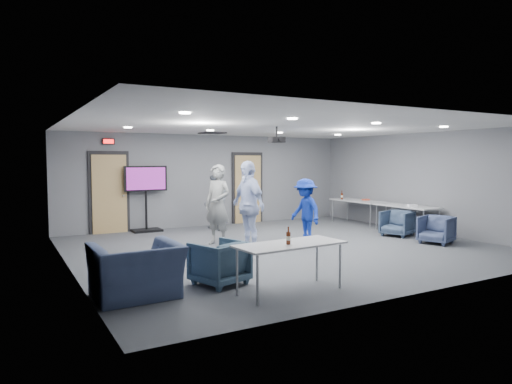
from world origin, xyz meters
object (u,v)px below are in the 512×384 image
chair_right_c (436,230)px  bottle_right (342,196)px  person_d (305,210)px  table_front_left (290,247)px  person_b (216,202)px  chair_front_a (219,263)px  person_a (218,205)px  tv_stand (146,194)px  chair_right_b (397,223)px  table_right_a (358,202)px  bottle_front (288,238)px  person_c (248,206)px  table_right_b (407,207)px  chair_front_b (136,271)px  projector (277,140)px

chair_right_c → bottle_right: size_ratio=2.55×
person_d → table_front_left: (-2.62, -3.28, -0.08)m
person_b → bottle_right: person_b is taller
table_front_left → chair_front_a: bearing=126.1°
person_a → tv_stand: size_ratio=1.03×
chair_right_b → table_right_a: size_ratio=0.39×
bottle_front → tv_stand: size_ratio=0.14×
person_c → table_front_left: size_ratio=1.14×
person_a → person_b: bearing=129.9°
person_b → person_d: 2.94m
person_c → bottle_right: (4.63, 2.39, -0.14)m
person_b → table_right_b: person_b is taller
person_b → tv_stand: (-1.75, 0.75, 0.24)m
chair_right_c → chair_front_a: chair_front_a is taller
table_right_a → chair_front_b: bearing=117.9°
person_c → table_right_a: 5.23m
person_d → chair_front_a: 4.14m
chair_front_a → table_front_left: table_front_left is taller
chair_right_c → projector: projector is taller
person_b → table_right_b: size_ratio=0.87×
chair_front_b → table_front_left: chair_front_b is taller
person_c → chair_front_b: size_ratio=1.63×
table_right_a → projector: size_ratio=5.29×
bottle_front → chair_front_a: bearing=125.3°
chair_front_a → tv_stand: bearing=-112.4°
chair_front_a → chair_right_c: bearing=169.4°
chair_front_b → table_right_b: size_ratio=0.66×
person_d → bottle_front: (-2.69, -3.34, 0.07)m
table_right_b → projector: (-4.22, -0.14, 1.72)m
bottle_front → projector: size_ratio=0.74×
chair_front_a → tv_stand: size_ratio=0.42×
person_d → chair_front_b: bearing=-64.1°
chair_right_c → table_right_a: size_ratio=0.38×
chair_right_c → chair_front_b: (-7.25, -0.78, 0.06)m
chair_front_a → table_right_a: (6.57, 4.11, 0.34)m
person_a → chair_front_b: bearing=-67.7°
tv_stand → chair_right_c: bearing=-43.5°
person_b → table_right_a: 4.43m
chair_front_b → table_right_a: chair_front_b is taller
person_b → tv_stand: size_ratio=0.87×
person_c → person_d: person_c is taller
person_a → chair_right_b: size_ratio=2.57×
chair_right_c → table_right_b: (0.65, 1.50, 0.36)m
chair_right_c → person_c: bearing=-128.5°
person_d → table_right_b: size_ratio=0.84×
person_a → table_right_b: bearing=53.3°
chair_right_c → tv_stand: 7.50m
table_right_b → table_front_left: size_ratio=1.05×
chair_right_c → table_front_left: 5.44m
table_right_a → table_right_b: size_ratio=1.04×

